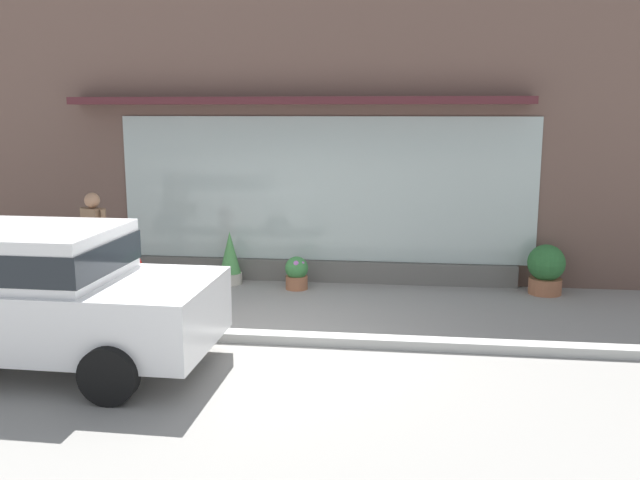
{
  "coord_description": "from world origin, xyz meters",
  "views": [
    {
      "loc": [
        1.82,
        -8.32,
        2.88
      ],
      "look_at": [
        0.61,
        1.2,
        1.06
      ],
      "focal_mm": 38.53,
      "sensor_mm": 36.0,
      "label": 1
    }
  ],
  "objects_px": {
    "potted_plant_doorstep": "(230,259)",
    "fire_hydrant": "(133,287)",
    "parked_car_white": "(28,289)",
    "pedestrian_with_handbag": "(96,240)",
    "potted_plant_by_entrance": "(297,273)",
    "potted_plant_trailing_edge": "(546,269)",
    "potted_plant_window_center": "(49,264)"
  },
  "relations": [
    {
      "from": "potted_plant_doorstep",
      "to": "fire_hydrant",
      "type": "bearing_deg",
      "value": -111.78
    },
    {
      "from": "potted_plant_doorstep",
      "to": "parked_car_white",
      "type": "bearing_deg",
      "value": -108.18
    },
    {
      "from": "pedestrian_with_handbag",
      "to": "potted_plant_by_entrance",
      "type": "xyz_separation_m",
      "value": [
        2.81,
        1.26,
        -0.71
      ]
    },
    {
      "from": "pedestrian_with_handbag",
      "to": "potted_plant_trailing_edge",
      "type": "relative_size",
      "value": 2.12
    },
    {
      "from": "potted_plant_trailing_edge",
      "to": "potted_plant_by_entrance",
      "type": "bearing_deg",
      "value": -177.08
    },
    {
      "from": "pedestrian_with_handbag",
      "to": "parked_car_white",
      "type": "bearing_deg",
      "value": -60.37
    },
    {
      "from": "potted_plant_by_entrance",
      "to": "potted_plant_doorstep",
      "type": "bearing_deg",
      "value": 170.02
    },
    {
      "from": "fire_hydrant",
      "to": "parked_car_white",
      "type": "height_order",
      "value": "parked_car_white"
    },
    {
      "from": "fire_hydrant",
      "to": "potted_plant_doorstep",
      "type": "height_order",
      "value": "fire_hydrant"
    },
    {
      "from": "potted_plant_window_center",
      "to": "potted_plant_trailing_edge",
      "type": "bearing_deg",
      "value": 1.34
    },
    {
      "from": "pedestrian_with_handbag",
      "to": "potted_plant_window_center",
      "type": "height_order",
      "value": "pedestrian_with_handbag"
    },
    {
      "from": "potted_plant_window_center",
      "to": "potted_plant_doorstep",
      "type": "bearing_deg",
      "value": 3.57
    },
    {
      "from": "pedestrian_with_handbag",
      "to": "potted_plant_by_entrance",
      "type": "height_order",
      "value": "pedestrian_with_handbag"
    },
    {
      "from": "parked_car_white",
      "to": "potted_plant_window_center",
      "type": "bearing_deg",
      "value": 116.93
    },
    {
      "from": "pedestrian_with_handbag",
      "to": "potted_plant_trailing_edge",
      "type": "height_order",
      "value": "pedestrian_with_handbag"
    },
    {
      "from": "pedestrian_with_handbag",
      "to": "parked_car_white",
      "type": "distance_m",
      "value": 2.5
    },
    {
      "from": "potted_plant_by_entrance",
      "to": "fire_hydrant",
      "type": "bearing_deg",
      "value": -136.58
    },
    {
      "from": "potted_plant_by_entrance",
      "to": "potted_plant_window_center",
      "type": "bearing_deg",
      "value": 179.87
    },
    {
      "from": "potted_plant_trailing_edge",
      "to": "parked_car_white",
      "type": "bearing_deg",
      "value": -148.49
    },
    {
      "from": "potted_plant_window_center",
      "to": "potted_plant_by_entrance",
      "type": "distance_m",
      "value": 4.28
    },
    {
      "from": "pedestrian_with_handbag",
      "to": "potted_plant_doorstep",
      "type": "xyz_separation_m",
      "value": [
        1.65,
        1.46,
        -0.56
      ]
    },
    {
      "from": "pedestrian_with_handbag",
      "to": "potted_plant_by_entrance",
      "type": "distance_m",
      "value": 3.16
    },
    {
      "from": "parked_car_white",
      "to": "fire_hydrant",
      "type": "bearing_deg",
      "value": 77.03
    },
    {
      "from": "potted_plant_window_center",
      "to": "potted_plant_doorstep",
      "type": "xyz_separation_m",
      "value": [
        3.12,
        0.19,
        0.13
      ]
    },
    {
      "from": "fire_hydrant",
      "to": "potted_plant_trailing_edge",
      "type": "bearing_deg",
      "value": 19.34
    },
    {
      "from": "fire_hydrant",
      "to": "potted_plant_by_entrance",
      "type": "relative_size",
      "value": 1.69
    },
    {
      "from": "fire_hydrant",
      "to": "pedestrian_with_handbag",
      "type": "bearing_deg",
      "value": 142.1
    },
    {
      "from": "pedestrian_with_handbag",
      "to": "potted_plant_window_center",
      "type": "xyz_separation_m",
      "value": [
        -1.47,
        1.27,
        -0.69
      ]
    },
    {
      "from": "fire_hydrant",
      "to": "potted_plant_trailing_edge",
      "type": "height_order",
      "value": "fire_hydrant"
    },
    {
      "from": "potted_plant_window_center",
      "to": "potted_plant_trailing_edge",
      "type": "relative_size",
      "value": 0.7
    },
    {
      "from": "parked_car_white",
      "to": "potted_plant_doorstep",
      "type": "relative_size",
      "value": 4.58
    },
    {
      "from": "fire_hydrant",
      "to": "potted_plant_window_center",
      "type": "xyz_separation_m",
      "value": [
        -2.28,
        1.9,
        -0.16
      ]
    }
  ]
}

